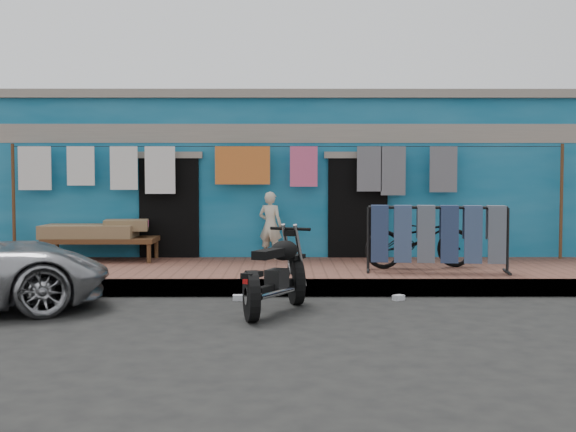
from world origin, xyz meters
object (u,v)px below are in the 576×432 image
Objects in this scene: charpoy at (102,241)px; motorcycle at (275,271)px; bicycle at (420,232)px; jeans_rack at (437,238)px; seated_person at (270,225)px.

motorcycle is at bearing -49.40° from charpoy.
bicycle is 0.89× the size of charpoy.
motorcycle is 0.76× the size of jeans_rack.
seated_person reaches higher than motorcycle.
seated_person is 0.54× the size of jeans_rack.
seated_person is at bearing 52.19° from bicycle.
bicycle is (2.48, -1.32, -0.02)m from seated_person.
jeans_rack is (0.17, -0.55, -0.05)m from bicycle.
jeans_rack is (2.65, -1.87, -0.07)m from seated_person.
bicycle is 1.06× the size of motorcycle.
motorcycle is 3.25m from jeans_rack.
jeans_rack is (2.50, 2.05, 0.26)m from motorcycle.
motorcycle is at bearing 115.37° from seated_person.
seated_person is 0.71× the size of motorcycle.
seated_person is 0.60× the size of charpoy.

